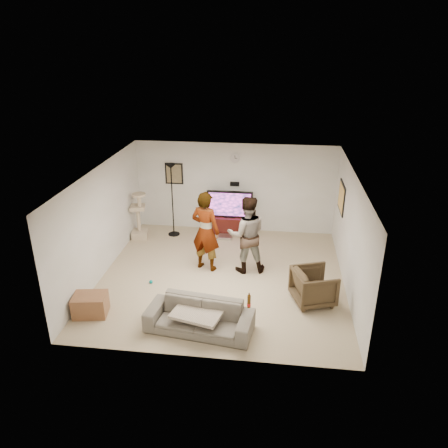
# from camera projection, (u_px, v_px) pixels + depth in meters

# --- Properties ---
(floor) EXTENTS (5.50, 5.50, 0.02)m
(floor) POSITION_uv_depth(u_px,v_px,m) (222.00, 277.00, 10.01)
(floor) COLOR tan
(floor) RESTS_ON ground
(ceiling) EXTENTS (5.50, 5.50, 0.02)m
(ceiling) POSITION_uv_depth(u_px,v_px,m) (222.00, 172.00, 9.01)
(ceiling) COLOR white
(ceiling) RESTS_ON wall_back
(wall_back) EXTENTS (5.50, 0.04, 2.50)m
(wall_back) POSITION_uv_depth(u_px,v_px,m) (235.00, 188.00, 12.02)
(wall_back) COLOR beige
(wall_back) RESTS_ON floor
(wall_front) EXTENTS (5.50, 0.04, 2.50)m
(wall_front) POSITION_uv_depth(u_px,v_px,m) (200.00, 296.00, 7.01)
(wall_front) COLOR beige
(wall_front) RESTS_ON floor
(wall_left) EXTENTS (0.04, 5.50, 2.50)m
(wall_left) POSITION_uv_depth(u_px,v_px,m) (102.00, 221.00, 9.83)
(wall_left) COLOR beige
(wall_left) RESTS_ON floor
(wall_right) EXTENTS (0.04, 5.50, 2.50)m
(wall_right) POSITION_uv_depth(u_px,v_px,m) (350.00, 234.00, 9.19)
(wall_right) COLOR beige
(wall_right) RESTS_ON floor
(wall_clock) EXTENTS (0.26, 0.04, 0.26)m
(wall_clock) POSITION_uv_depth(u_px,v_px,m) (235.00, 158.00, 11.65)
(wall_clock) COLOR silver
(wall_clock) RESTS_ON wall_back
(wall_speaker) EXTENTS (0.25, 0.10, 0.10)m
(wall_speaker) POSITION_uv_depth(u_px,v_px,m) (235.00, 184.00, 11.91)
(wall_speaker) COLOR black
(wall_speaker) RESTS_ON wall_back
(picture_back) EXTENTS (0.42, 0.03, 0.52)m
(picture_back) POSITION_uv_depth(u_px,v_px,m) (174.00, 174.00, 12.05)
(picture_back) COLOR brown
(picture_back) RESTS_ON wall_back
(picture_right) EXTENTS (0.03, 0.78, 0.62)m
(picture_right) POSITION_uv_depth(u_px,v_px,m) (341.00, 197.00, 10.55)
(picture_right) COLOR #F3B255
(picture_right) RESTS_ON wall_right
(tv_stand) EXTENTS (1.15, 0.45, 0.48)m
(tv_stand) POSITION_uv_depth(u_px,v_px,m) (230.00, 224.00, 12.21)
(tv_stand) COLOR #350D0A
(tv_stand) RESTS_ON floor
(console_box) EXTENTS (0.40, 0.30, 0.07)m
(console_box) POSITION_uv_depth(u_px,v_px,m) (225.00, 237.00, 11.94)
(console_box) COLOR #B9B9BB
(console_box) RESTS_ON floor
(tv) EXTENTS (1.26, 0.08, 0.75)m
(tv) POSITION_uv_depth(u_px,v_px,m) (230.00, 204.00, 11.96)
(tv) COLOR black
(tv) RESTS_ON tv_stand
(tv_screen) EXTENTS (1.16, 0.01, 0.66)m
(tv_screen) POSITION_uv_depth(u_px,v_px,m) (230.00, 205.00, 11.92)
(tv_screen) COLOR #F047C8
(tv_screen) RESTS_ON tv
(floor_lamp) EXTENTS (0.32, 0.32, 2.03)m
(floor_lamp) POSITION_uv_depth(u_px,v_px,m) (172.00, 200.00, 11.77)
(floor_lamp) COLOR black
(floor_lamp) RESTS_ON floor
(cat_tree) EXTENTS (0.50, 0.50, 1.31)m
(cat_tree) POSITION_uv_depth(u_px,v_px,m) (138.00, 215.00, 11.73)
(cat_tree) COLOR tan
(cat_tree) RESTS_ON floor
(person_left) EXTENTS (0.82, 0.67, 1.93)m
(person_left) POSITION_uv_depth(u_px,v_px,m) (206.00, 231.00, 10.02)
(person_left) COLOR #BBBBBB
(person_left) RESTS_ON floor
(person_right) EXTENTS (1.01, 0.85, 1.85)m
(person_right) POSITION_uv_depth(u_px,v_px,m) (247.00, 234.00, 9.96)
(person_right) COLOR #374E89
(person_right) RESTS_ON floor
(sofa) EXTENTS (2.08, 1.04, 0.58)m
(sofa) POSITION_uv_depth(u_px,v_px,m) (199.00, 317.00, 8.09)
(sofa) COLOR #605A50
(sofa) RESTS_ON floor
(throw_blanket) EXTENTS (1.04, 0.90, 0.06)m
(throw_blanket) POSITION_uv_depth(u_px,v_px,m) (198.00, 312.00, 8.05)
(throw_blanket) COLOR #B4A48F
(throw_blanket) RESTS_ON sofa
(beer_bottle) EXTENTS (0.06, 0.06, 0.25)m
(beer_bottle) POSITION_uv_depth(u_px,v_px,m) (249.00, 301.00, 7.82)
(beer_bottle) COLOR #432506
(beer_bottle) RESTS_ON sofa
(armchair) EXTENTS (1.02, 1.01, 0.74)m
(armchair) POSITION_uv_depth(u_px,v_px,m) (314.00, 286.00, 8.93)
(armchair) COLOR #3B2D1D
(armchair) RESTS_ON floor
(side_table) EXTENTS (0.72, 0.58, 0.43)m
(side_table) POSITION_uv_depth(u_px,v_px,m) (90.00, 305.00, 8.59)
(side_table) COLOR brown
(side_table) RESTS_ON floor
(toy_ball) EXTENTS (0.08, 0.08, 0.08)m
(toy_ball) POSITION_uv_depth(u_px,v_px,m) (151.00, 282.00, 9.73)
(toy_ball) COLOR #007D81
(toy_ball) RESTS_ON floor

